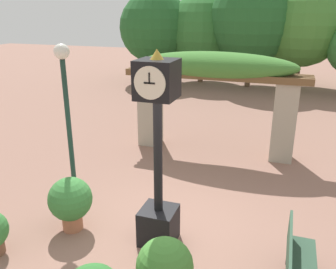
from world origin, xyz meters
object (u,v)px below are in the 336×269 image
at_px(potted_plant_far_right, 70,201).
at_px(park_bench, 297,266).
at_px(pedestal_clock, 158,158).
at_px(potted_plant_far_left, 165,268).
at_px(lamp_post, 66,97).

relative_size(potted_plant_far_right, park_bench, 0.71).
height_order(pedestal_clock, potted_plant_far_right, pedestal_clock).
bearing_deg(park_bench, pedestal_clock, 78.43).
bearing_deg(potted_plant_far_right, potted_plant_far_left, -24.65).
distance_m(potted_plant_far_left, potted_plant_far_right, 2.37).
bearing_deg(potted_plant_far_right, pedestal_clock, 5.94).
bearing_deg(pedestal_clock, lamp_post, 159.66).
bearing_deg(potted_plant_far_right, lamp_post, 120.34).
distance_m(pedestal_clock, potted_plant_far_left, 1.68).
relative_size(pedestal_clock, potted_plant_far_left, 3.64).
xyz_separation_m(pedestal_clock, lamp_post, (-2.21, 0.82, 0.66)).
height_order(pedestal_clock, potted_plant_far_left, pedestal_clock).
bearing_deg(potted_plant_far_left, pedestal_clock, 114.16).
xyz_separation_m(potted_plant_far_right, park_bench, (3.89, -0.29, -0.16)).
bearing_deg(park_bench, lamp_post, 73.99).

